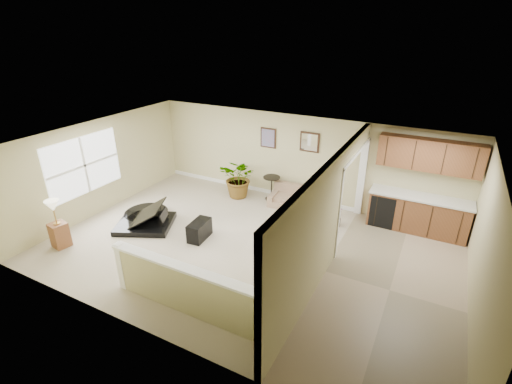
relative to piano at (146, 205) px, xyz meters
The scene contains 20 objects.
floor 2.93m from the piano, ahead, with size 9.00×9.00×0.00m, color tan.
back_wall 4.33m from the piano, 47.70° to the left, with size 9.00×0.04×2.50m, color #C3BB85.
front_wall 4.10m from the piano, 44.64° to the right, with size 9.00×0.04×2.50m, color #C3BB85.
left_wall 1.78m from the piano, behind, with size 0.04×6.00×2.50m, color #C3BB85.
right_wall 7.41m from the piano, ahead, with size 0.04×6.00×2.50m, color #C3BB85.
ceiling 3.49m from the piano, ahead, with size 9.00×6.00×0.04m, color silver.
kitchen_vinyl 6.05m from the piano, ahead, with size 2.70×6.00×0.01m, color tan.
interior_partition 4.74m from the piano, ahead, with size 0.18×5.99×2.50m.
pony_half_wall 3.64m from the piano, 35.94° to the right, with size 3.42×0.22×1.00m.
left_window 1.88m from the piano, 168.09° to the right, with size 0.05×2.15×1.45m, color white.
wall_art_left 3.87m from the piano, 58.41° to the left, with size 0.48×0.04×0.58m.
wall_mirror 4.64m from the piano, 44.60° to the left, with size 0.55×0.04×0.55m.
kitchen_cabinets 6.73m from the piano, 25.49° to the left, with size 2.36×0.65×2.33m.
piano is the anchor object (origin of this frame).
piano_bench 1.64m from the piano, ahead, with size 0.34×0.67×0.45m, color black.
loveseat 4.02m from the piano, 42.84° to the left, with size 1.36×0.83×0.75m.
accent_table 3.58m from the piano, 51.83° to the left, with size 0.49×0.49×0.71m.
palm_plant 2.86m from the piano, 62.99° to the left, with size 1.12×0.98×1.21m.
small_plant 4.84m from the piano, 26.36° to the left, with size 0.32×0.32×0.53m.
lamp_stand 2.02m from the piano, 121.00° to the right, with size 0.40×0.40×1.17m.
Camera 1 is at (3.51, -6.32, 4.74)m, focal length 26.00 mm.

